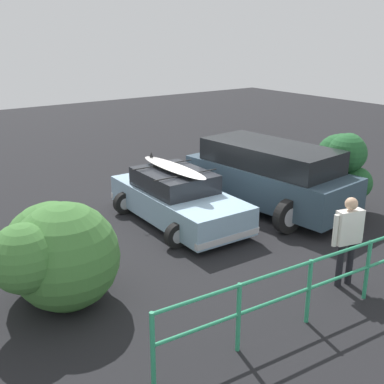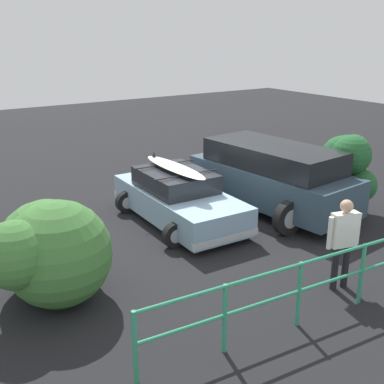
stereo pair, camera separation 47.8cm
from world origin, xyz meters
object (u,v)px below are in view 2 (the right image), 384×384
sedan_car (178,198)px  person_bystander (343,236)px  suv_car (271,176)px  bush_near_left (53,252)px  bush_near_right (346,164)px

sedan_car → person_bystander: bearing=99.0°
suv_car → bush_near_left: bearing=11.7°
sedan_car → bush_near_left: size_ratio=1.82×
sedan_car → bush_near_left: (3.84, 1.98, 0.30)m
suv_car → person_bystander: suv_car is taller
person_bystander → suv_car: bearing=-114.8°
person_bystander → bush_near_right: bush_near_right is taller
suv_car → bush_near_right: (-1.64, 1.07, 0.35)m
suv_car → bush_near_left: size_ratio=2.15×
person_bystander → bush_near_left: size_ratio=0.76×
bush_near_right → bush_near_left: bearing=1.8°
person_bystander → bush_near_right: (-3.43, -2.82, 0.22)m
sedan_car → person_bystander: 4.63m
bush_near_right → sedan_car: bearing=-22.7°
sedan_car → bush_near_right: (-4.15, 1.74, 0.66)m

